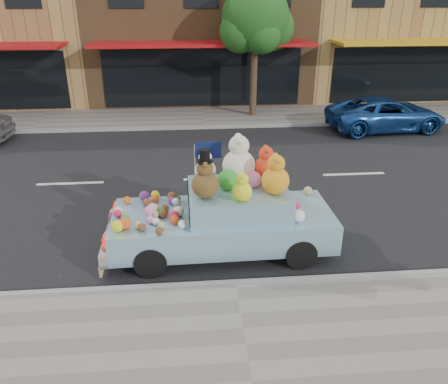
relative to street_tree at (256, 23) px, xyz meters
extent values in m
plane|color=black|center=(-2.03, -6.55, -3.69)|extent=(120.00, 120.00, 0.00)
cube|color=gray|center=(-2.03, -13.05, -3.63)|extent=(60.00, 3.00, 0.12)
cube|color=gray|center=(-2.03, -0.05, -3.63)|extent=(60.00, 3.00, 0.12)
cube|color=gray|center=(-2.03, -11.55, -3.63)|extent=(60.00, 0.12, 0.13)
cube|color=gray|center=(-2.03, -1.55, -3.63)|extent=(60.00, 0.12, 0.13)
cube|color=brown|center=(-2.03, 5.45, -0.19)|extent=(10.00, 8.00, 7.00)
cube|color=black|center=(-2.03, 1.43, -2.29)|extent=(8.50, 0.06, 2.40)
cube|color=#AE1013|center=(-2.03, 0.55, -0.79)|extent=(9.00, 1.80, 0.12)
cube|color=#A78346|center=(7.97, 5.45, -0.19)|extent=(10.00, 8.00, 7.00)
cube|color=black|center=(7.97, 1.43, -2.29)|extent=(8.50, 0.06, 2.40)
cube|color=gold|center=(7.97, 0.55, -0.79)|extent=(9.00, 1.80, 0.12)
cylinder|color=#38281C|center=(-0.03, -0.05, -2.09)|extent=(0.28, 0.28, 3.20)
sphere|color=#164C15|center=(-0.03, -0.05, 0.23)|extent=(2.60, 2.60, 2.60)
sphere|color=#164C15|center=(0.67, 0.25, -0.17)|extent=(1.80, 1.80, 1.80)
sphere|color=#164C15|center=(-0.63, -0.25, -0.27)|extent=(1.60, 1.60, 1.60)
sphere|color=#164C15|center=(0.17, -0.65, -0.37)|extent=(1.40, 1.40, 1.40)
sphere|color=#164C15|center=(-0.33, 0.55, -0.07)|extent=(1.60, 1.60, 1.60)
imported|color=#1C4B9A|center=(4.70, -2.29, -3.08)|extent=(4.57, 2.42, 1.22)
cylinder|color=black|center=(-0.72, -11.02, -3.39)|extent=(0.60, 0.21, 0.60)
cylinder|color=black|center=(-0.74, -9.46, -3.39)|extent=(0.60, 0.21, 0.60)
cylinder|color=black|center=(-3.52, -11.06, -3.39)|extent=(0.60, 0.21, 0.60)
cylinder|color=black|center=(-3.54, -9.50, -3.39)|extent=(0.60, 0.21, 0.60)
cube|color=#8EBED4|center=(-2.13, -10.26, -3.14)|extent=(4.32, 1.76, 0.60)
cube|color=#8EBED4|center=(-1.83, -10.26, -2.59)|extent=(1.92, 1.53, 0.50)
cube|color=silver|center=(-4.35, -10.29, -3.29)|extent=(0.18, 1.78, 0.26)
cube|color=red|center=(-4.29, -10.97, -2.97)|extent=(0.06, 0.28, 0.16)
cube|color=red|center=(-4.31, -9.61, -2.97)|extent=(0.06, 0.28, 0.16)
cube|color=black|center=(-2.78, -10.27, -2.59)|extent=(0.06, 1.30, 0.40)
sphere|color=#523917|center=(-2.48, -10.62, -2.09)|extent=(0.50, 0.50, 0.50)
sphere|color=#523917|center=(-2.48, -10.62, -1.77)|extent=(0.31, 0.31, 0.31)
sphere|color=#523917|center=(-2.48, -10.73, -1.67)|extent=(0.12, 0.12, 0.12)
sphere|color=#523917|center=(-2.48, -10.51, -1.67)|extent=(0.12, 0.12, 0.12)
cylinder|color=black|center=(-2.48, -10.62, -1.64)|extent=(0.30, 0.30, 0.02)
cylinder|color=black|center=(-2.48, -10.62, -1.53)|extent=(0.19, 0.19, 0.22)
sphere|color=beige|center=(-1.79, -9.91, -2.02)|extent=(0.65, 0.65, 0.65)
sphere|color=beige|center=(-1.79, -9.91, -1.60)|extent=(0.40, 0.40, 0.40)
sphere|color=beige|center=(-1.79, -10.05, -1.47)|extent=(0.15, 0.15, 0.15)
sphere|color=beige|center=(-1.79, -9.77, -1.47)|extent=(0.15, 0.15, 0.15)
sphere|color=orange|center=(-1.18, -10.55, -2.08)|extent=(0.52, 0.52, 0.52)
sphere|color=orange|center=(-1.18, -10.55, -1.75)|extent=(0.32, 0.32, 0.32)
sphere|color=orange|center=(-1.18, -10.66, -1.64)|extent=(0.12, 0.12, 0.12)
sphere|color=orange|center=(-1.18, -10.44, -1.64)|extent=(0.12, 0.12, 0.12)
sphere|color=red|center=(-1.24, -9.85, -2.11)|extent=(0.47, 0.47, 0.47)
sphere|color=red|center=(-1.24, -9.85, -1.81)|extent=(0.29, 0.29, 0.29)
sphere|color=red|center=(-1.24, -9.95, -1.71)|extent=(0.11, 0.11, 0.11)
sphere|color=red|center=(-1.24, -9.75, -1.71)|extent=(0.11, 0.11, 0.11)
sphere|color=silver|center=(-2.44, -9.82, -2.13)|extent=(0.43, 0.43, 0.43)
sphere|color=silver|center=(-2.44, -9.82, -1.86)|extent=(0.26, 0.26, 0.26)
sphere|color=silver|center=(-2.44, -9.91, -1.77)|extent=(0.10, 0.10, 0.10)
sphere|color=silver|center=(-2.44, -9.72, -1.77)|extent=(0.10, 0.10, 0.10)
sphere|color=yellow|center=(-1.83, -10.81, -2.16)|extent=(0.36, 0.36, 0.36)
sphere|color=yellow|center=(-1.83, -10.81, -1.93)|extent=(0.22, 0.22, 0.22)
sphere|color=yellow|center=(-1.83, -10.89, -1.86)|extent=(0.08, 0.08, 0.08)
sphere|color=yellow|center=(-1.83, -10.73, -1.86)|extent=(0.08, 0.08, 0.08)
sphere|color=#298825|center=(-2.03, -10.26, -2.16)|extent=(0.40, 0.40, 0.40)
sphere|color=pink|center=(-1.53, -10.20, -2.19)|extent=(0.32, 0.32, 0.32)
sphere|color=#5B321A|center=(-3.64, -9.85, -2.76)|extent=(0.16, 0.16, 0.16)
sphere|color=#702A80|center=(-3.70, -9.59, -2.74)|extent=(0.21, 0.21, 0.21)
sphere|color=pink|center=(-3.51, -10.60, -2.77)|extent=(0.16, 0.16, 0.16)
sphere|color=#E64815|center=(-3.96, -10.78, -2.73)|extent=(0.22, 0.22, 0.22)
sphere|color=#702A80|center=(-3.14, -9.80, -2.77)|extent=(0.15, 0.15, 0.15)
sphere|color=pink|center=(-3.54, -10.30, -2.74)|extent=(0.22, 0.22, 0.22)
sphere|color=#D41642|center=(-3.08, -10.53, -2.74)|extent=(0.20, 0.20, 0.20)
sphere|color=yellow|center=(-3.48, -9.54, -2.75)|extent=(0.18, 0.18, 0.18)
sphere|color=tan|center=(-3.30, -10.83, -2.77)|extent=(0.14, 0.14, 0.14)
sphere|color=#298825|center=(-3.98, -10.47, -2.78)|extent=(0.13, 0.13, 0.13)
sphere|color=beige|center=(-2.99, -10.35, -2.74)|extent=(0.20, 0.20, 0.20)
sphere|color=yellow|center=(-4.08, -10.86, -2.74)|extent=(0.21, 0.21, 0.21)
sphere|color=white|center=(-2.92, -10.83, -2.76)|extent=(0.16, 0.16, 0.16)
sphere|color=#E64815|center=(-3.06, -10.64, -2.76)|extent=(0.17, 0.17, 0.17)
sphere|color=#5B321A|center=(-3.12, -9.71, -2.73)|extent=(0.22, 0.22, 0.22)
sphere|color=white|center=(-3.41, -10.67, -2.77)|extent=(0.14, 0.14, 0.14)
sphere|color=#5B321A|center=(-3.29, -10.38, -2.76)|extent=(0.16, 0.16, 0.16)
sphere|color=#298825|center=(-3.03, -9.70, -2.78)|extent=(0.14, 0.14, 0.14)
sphere|color=tan|center=(-3.71, -10.80, -2.77)|extent=(0.15, 0.15, 0.15)
sphere|color=tan|center=(-3.42, -10.37, -2.77)|extent=(0.14, 0.14, 0.14)
sphere|color=#5B321A|center=(-3.33, -11.02, -2.78)|extent=(0.14, 0.14, 0.14)
sphere|color=#5B321A|center=(-3.64, -10.88, -2.77)|extent=(0.15, 0.15, 0.15)
sphere|color=beige|center=(-4.15, -10.21, -2.76)|extent=(0.17, 0.17, 0.17)
sphere|color=#E64815|center=(-3.48, -9.72, -2.77)|extent=(0.15, 0.15, 0.15)
sphere|color=white|center=(-3.05, -9.88, -2.76)|extent=(0.16, 0.16, 0.16)
sphere|color=#298825|center=(-3.33, -10.25, -2.76)|extent=(0.17, 0.17, 0.17)
sphere|color=#5B321A|center=(-3.26, -10.19, -2.76)|extent=(0.17, 0.17, 0.17)
sphere|color=#D41642|center=(-4.15, -10.29, -2.77)|extent=(0.15, 0.15, 0.15)
sphere|color=#E64815|center=(-4.04, -9.71, -2.77)|extent=(0.15, 0.15, 0.15)
sphere|color=#D8A88C|center=(-3.48, -10.23, -2.72)|extent=(0.22, 0.22, 0.22)
sphere|color=beige|center=(-4.35, -10.60, -3.09)|extent=(0.14, 0.14, 0.14)
sphere|color=beige|center=(-4.35, -10.62, -3.10)|extent=(0.13, 0.13, 0.13)
sphere|color=pink|center=(-4.35, -10.59, -3.09)|extent=(0.15, 0.15, 0.15)
sphere|color=pink|center=(-4.35, -10.49, -3.10)|extent=(0.13, 0.13, 0.13)
sphere|color=tan|center=(-4.36, -9.60, -3.08)|extent=(0.16, 0.16, 0.16)
sphere|color=#702A80|center=(-4.36, -9.79, -3.08)|extent=(0.17, 0.17, 0.17)
sphere|color=#5B321A|center=(-4.35, -10.76, -3.08)|extent=(0.17, 0.17, 0.17)
sphere|color=#5B321A|center=(-4.36, -9.86, -3.09)|extent=(0.14, 0.14, 0.14)
sphere|color=pink|center=(-0.82, -9.97, -2.74)|extent=(0.20, 0.20, 0.20)
sphere|color=tan|center=(-0.26, -9.60, -2.75)|extent=(0.18, 0.18, 0.18)
sphere|color=white|center=(-0.75, -10.77, -2.72)|extent=(0.25, 0.25, 0.25)
sphere|color=#D41642|center=(-0.71, -10.33, -2.75)|extent=(0.20, 0.20, 0.20)
cylinder|color=#997A54|center=(-4.42, -11.14, -3.53)|extent=(0.06, 0.06, 0.17)
sphere|color=#997A54|center=(-4.42, -11.14, -3.43)|extent=(0.07, 0.07, 0.07)
cylinder|color=#997A54|center=(-4.42, -11.05, -3.53)|extent=(0.06, 0.06, 0.17)
sphere|color=#997A54|center=(-4.42, -11.05, -3.43)|extent=(0.07, 0.07, 0.07)
cylinder|color=#997A54|center=(-4.42, -10.96, -3.53)|extent=(0.06, 0.06, 0.17)
sphere|color=#997A54|center=(-4.42, -10.96, -3.43)|extent=(0.07, 0.07, 0.07)
cylinder|color=#997A54|center=(-4.43, -10.87, -3.53)|extent=(0.06, 0.06, 0.17)
sphere|color=#997A54|center=(-4.43, -10.87, -3.43)|extent=(0.07, 0.07, 0.07)
cylinder|color=#997A54|center=(-4.43, -10.79, -3.53)|extent=(0.06, 0.06, 0.17)
sphere|color=#997A54|center=(-4.43, -10.79, -3.43)|extent=(0.07, 0.07, 0.07)
cylinder|color=#997A54|center=(-4.43, -10.70, -3.53)|extent=(0.06, 0.06, 0.17)
sphere|color=#997A54|center=(-4.43, -10.70, -3.43)|extent=(0.07, 0.07, 0.07)
cylinder|color=#997A54|center=(-4.43, -10.61, -3.53)|extent=(0.06, 0.06, 0.17)
sphere|color=#997A54|center=(-4.43, -10.61, -3.43)|extent=(0.07, 0.07, 0.07)
cylinder|color=#997A54|center=(-4.43, -10.52, -3.53)|extent=(0.06, 0.06, 0.17)
sphere|color=#997A54|center=(-4.43, -10.52, -3.43)|extent=(0.07, 0.07, 0.07)
cylinder|color=#997A54|center=(-4.43, -10.43, -3.53)|extent=(0.06, 0.06, 0.17)
sphere|color=#997A54|center=(-4.43, -10.43, -3.43)|extent=(0.07, 0.07, 0.07)
cylinder|color=#997A54|center=(-4.43, -10.34, -3.53)|extent=(0.06, 0.06, 0.17)
sphere|color=#997A54|center=(-4.43, -10.34, -3.43)|extent=(0.07, 0.07, 0.07)
cylinder|color=#997A54|center=(-4.43, -10.25, -3.53)|extent=(0.06, 0.06, 0.17)
sphere|color=#997A54|center=(-4.43, -10.25, -3.43)|extent=(0.07, 0.07, 0.07)
cylinder|color=#997A54|center=(-4.43, -10.16, -3.53)|extent=(0.06, 0.06, 0.17)
sphere|color=#997A54|center=(-4.43, -10.16, -3.43)|extent=(0.07, 0.07, 0.07)
cylinder|color=#997A54|center=(-4.44, -10.07, -3.53)|extent=(0.06, 0.06, 0.17)
sphere|color=#997A54|center=(-4.44, -10.07, -3.43)|extent=(0.07, 0.07, 0.07)
cylinder|color=#997A54|center=(-4.44, -9.98, -3.53)|extent=(0.06, 0.06, 0.17)
sphere|color=#997A54|center=(-4.44, -9.98, -3.43)|extent=(0.07, 0.07, 0.07)
cylinder|color=#997A54|center=(-4.44, -9.89, -3.53)|extent=(0.06, 0.06, 0.17)
sphere|color=#997A54|center=(-4.44, -9.89, -3.43)|extent=(0.07, 0.07, 0.07)
cylinder|color=#997A54|center=(-4.44, -9.80, -3.53)|extent=(0.06, 0.06, 0.17)
sphere|color=#997A54|center=(-4.44, -9.80, -3.43)|extent=(0.07, 0.07, 0.07)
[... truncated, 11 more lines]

